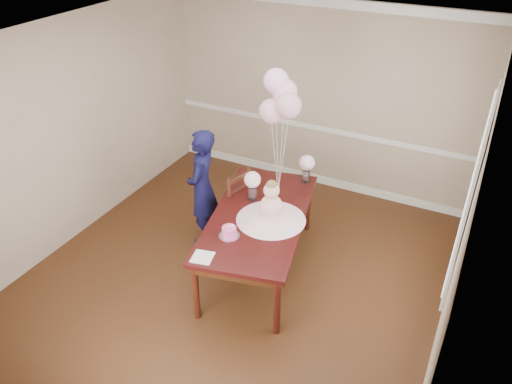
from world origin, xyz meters
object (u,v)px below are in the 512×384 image
object	(u,v)px
dining_table_top	(259,217)
woman	(202,187)
dining_chair_seat	(252,218)
birthday_cake	(229,231)

from	to	relation	value
dining_table_top	woman	bearing A→B (deg)	153.16
dining_table_top	dining_chair_seat	bearing A→B (deg)	116.33
dining_chair_seat	woman	world-z (taller)	woman
dining_chair_seat	birthday_cake	bearing A→B (deg)	-65.37
dining_table_top	dining_chair_seat	size ratio (longest dim) A/B	4.67
birthday_cake	dining_chair_seat	world-z (taller)	birthday_cake
dining_table_top	dining_chair_seat	world-z (taller)	dining_table_top
birthday_cake	woman	distance (m)	1.06
dining_chair_seat	woman	size ratio (longest dim) A/B	0.29
dining_table_top	birthday_cake	distance (m)	0.51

